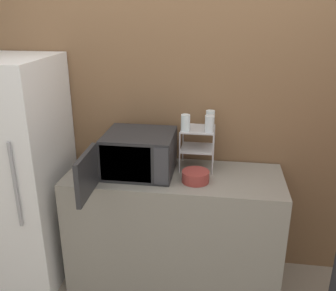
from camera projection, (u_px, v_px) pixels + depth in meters
name	position (u px, v px, depth m)	size (l,w,h in m)	color
wall_back	(180.00, 110.00, 2.88)	(8.00, 0.06, 2.60)	brown
counter	(174.00, 228.00, 2.86)	(1.56, 0.60, 0.91)	gray
microwave	(138.00, 154.00, 2.67)	(0.52, 0.81, 0.30)	#262628
dish_rack	(197.00, 140.00, 2.74)	(0.25, 0.23, 0.31)	#B2B2B7
glass_front_left	(185.00, 123.00, 2.64)	(0.06, 0.06, 0.12)	silver
glass_back_right	(210.00, 118.00, 2.74)	(0.06, 0.06, 0.12)	silver
glass_front_right	(209.00, 124.00, 2.61)	(0.06, 0.06, 0.12)	silver
bowl	(196.00, 177.00, 2.58)	(0.19, 0.19, 0.08)	maroon
refrigerator	(17.00, 173.00, 2.84)	(0.68, 0.72, 1.73)	white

